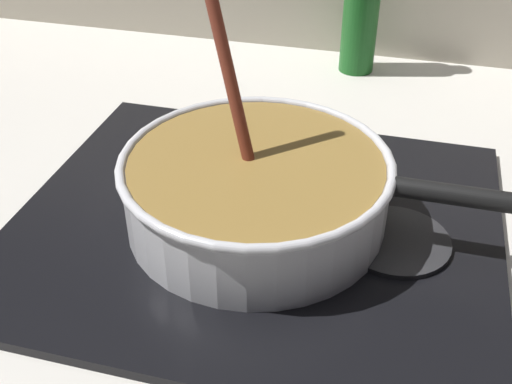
# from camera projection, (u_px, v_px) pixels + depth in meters

# --- Properties ---
(hob_plate) EXTENTS (0.56, 0.48, 0.01)m
(hob_plate) POSITION_uv_depth(u_px,v_px,m) (256.00, 224.00, 0.74)
(hob_plate) COLOR black
(hob_plate) RESTS_ON ground
(burner_ring) EXTENTS (0.19, 0.19, 0.01)m
(burner_ring) POSITION_uv_depth(u_px,v_px,m) (256.00, 218.00, 0.73)
(burner_ring) COLOR #592D0C
(burner_ring) RESTS_ON hob_plate
(spare_burner) EXTENTS (0.12, 0.12, 0.01)m
(spare_burner) POSITION_uv_depth(u_px,v_px,m) (395.00, 241.00, 0.70)
(spare_burner) COLOR #262628
(spare_burner) RESTS_ON hob_plate
(cooking_pan) EXTENTS (0.43, 0.31, 0.32)m
(cooking_pan) POSITION_uv_depth(u_px,v_px,m) (257.00, 188.00, 0.71)
(cooking_pan) COLOR silver
(cooking_pan) RESTS_ON hob_plate
(oil_bottle) EXTENTS (0.06, 0.06, 0.28)m
(oil_bottle) POSITION_uv_depth(u_px,v_px,m) (362.00, 0.00, 1.04)
(oil_bottle) COLOR #19591E
(oil_bottle) RESTS_ON ground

